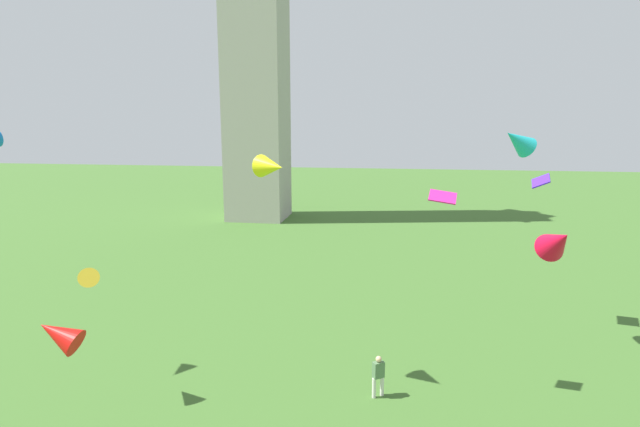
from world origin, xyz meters
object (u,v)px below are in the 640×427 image
Objects in this scene: person_4 at (378,374)px; kite_flying_9 at (271,167)px; kite_flying_1 at (541,181)px; kite_flying_4 at (558,242)px; kite_flying_7 at (443,197)px; kite_flying_2 at (58,334)px; kite_flying_3 at (517,140)px; kite_flying_5 at (89,281)px.

person_4 is 9.26m from kite_flying_9.
kite_flying_1 is 0.96× the size of kite_flying_9.
kite_flying_7 is at bearing 119.07° from kite_flying_4.
kite_flying_3 reaches higher than kite_flying_2.
kite_flying_9 is at bearing 127.90° from kite_flying_2.
kite_flying_5 is at bearing 131.34° from kite_flying_1.
kite_flying_7 is (13.24, 2.78, 3.14)m from kite_flying_5.
kite_flying_3 is at bearing 78.07° from kite_flying_4.
kite_flying_9 reaches higher than kite_flying_7.
kite_flying_7 reaches higher than person_4.
person_4 is 1.53× the size of kite_flying_7.
person_4 is 0.85× the size of kite_flying_3.
kite_flying_2 reaches higher than person_4.
kite_flying_5 is at bearing -169.20° from kite_flying_2.
person_4 is at bearing 141.83° from kite_flying_4.
kite_flying_3 is (16.27, 10.20, 6.00)m from kite_flying_2.
kite_flying_3 is 11.53m from kite_flying_9.
kite_flying_1 is at bearing 114.28° from kite_flying_3.
kite_flying_4 is at bearing -74.03° from kite_flying_9.
kite_flying_4 is 1.46× the size of kite_flying_7.
kite_flying_3 is 1.29× the size of kite_flying_9.
kite_flying_2 is 1.01× the size of kite_flying_4.
kite_flying_1 is 0.74× the size of kite_flying_3.
kite_flying_4 is at bearing 141.94° from kite_flying_5.
kite_flying_9 reaches higher than kite_flying_1.
kite_flying_3 is at bearing -27.15° from kite_flying_9.
person_4 is at bearing 28.71° from kite_flying_7.
kite_flying_9 reaches higher than person_4.
kite_flying_1 is at bearing 69.54° from kite_flying_4.
kite_flying_5 is (-18.92, -10.50, -2.95)m from kite_flying_1.
kite_flying_9 is at bearing -95.53° from kite_flying_3.
kite_flying_3 is at bearing -121.61° from kite_flying_7.
kite_flying_1 is 1.00× the size of kite_flying_5.
kite_flying_2 is 14.34m from kite_flying_7.
kite_flying_1 is at bearing 12.16° from person_4.
kite_flying_7 is at bearing -70.37° from kite_flying_3.
kite_flying_2 is at bearing 30.23° from kite_flying_7.
person_4 is at bearing -78.94° from kite_flying_3.
kite_flying_4 reaches higher than person_4.
kite_flying_5 is 8.20m from kite_flying_9.
kite_flying_2 is (-18.29, -13.25, -3.81)m from kite_flying_1.
kite_flying_4 is (-0.64, -8.71, -2.67)m from kite_flying_3.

